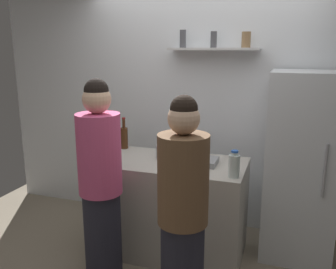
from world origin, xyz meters
TOP-DOWN VIEW (x-y plane):
  - back_wall_assembly at (0.00, 1.25)m, footprint 4.80×0.32m
  - refrigerator at (1.00, 0.85)m, footprint 0.62×0.66m
  - counter at (-0.15, 0.49)m, footprint 1.41×0.71m
  - baking_pan at (0.12, 0.51)m, footprint 0.34×0.24m
  - utensil_holder at (-0.23, 0.55)m, footprint 0.11×0.11m
  - wine_bottle_pale_glass at (0.15, 0.28)m, footprint 0.07×0.07m
  - wine_bottle_amber_glass at (-0.72, 0.76)m, footprint 0.08×0.08m
  - water_bottle_plastic at (0.48, 0.26)m, footprint 0.09×0.09m
  - person_brown_jacket at (0.24, -0.36)m, footprint 0.34×0.34m
  - person_pink_top at (-0.50, -0.14)m, footprint 0.34×0.34m

SIDE VIEW (x-z plane):
  - counter at x=-0.15m, z-range 0.00..0.90m
  - person_brown_jacket at x=0.24m, z-range -0.01..1.62m
  - person_pink_top at x=-0.50m, z-range -0.01..1.69m
  - refrigerator at x=1.00m, z-range 0.00..1.72m
  - baking_pan at x=0.12m, z-range 0.90..0.95m
  - utensil_holder at x=-0.23m, z-range 0.85..1.08m
  - water_bottle_plastic at x=0.48m, z-range 0.89..1.11m
  - wine_bottle_pale_glass at x=0.15m, z-range 0.87..1.16m
  - wine_bottle_amber_glass at x=-0.72m, z-range 0.86..1.18m
  - back_wall_assembly at x=0.00m, z-range 0.00..2.60m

